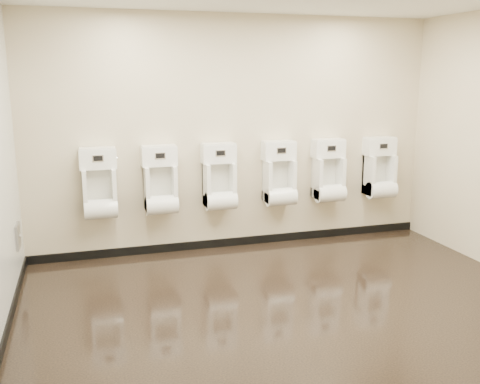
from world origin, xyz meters
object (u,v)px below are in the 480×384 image
object	(u,v)px
urinal_2	(220,182)
urinal_3	(279,178)
access_panel	(18,236)
urinal_1	(161,185)
urinal_0	(100,189)
urinal_5	(380,172)
urinal_4	(329,175)

from	to	relation	value
urinal_2	urinal_3	size ratio (longest dim) A/B	1.00
access_panel	urinal_2	size ratio (longest dim) A/B	0.32
access_panel	urinal_1	xyz separation A→B (m)	(1.52, 0.41, 0.36)
access_panel	urinal_0	bearing A→B (deg)	26.12
urinal_1	urinal_5	size ratio (longest dim) A/B	1.00
urinal_1	urinal_4	size ratio (longest dim) A/B	1.00
urinal_2	urinal_3	distance (m)	0.76
urinal_1	urinal_3	xyz separation A→B (m)	(1.46, 0.00, 0.00)
urinal_4	urinal_5	world-z (taller)	same
urinal_5	urinal_4	bearing A→B (deg)	180.00
urinal_3	urinal_5	bearing A→B (deg)	0.00
access_panel	urinal_5	xyz separation A→B (m)	(4.39, 0.41, 0.36)
urinal_0	urinal_3	world-z (taller)	same
access_panel	urinal_2	distance (m)	2.29
urinal_2	urinal_5	xyz separation A→B (m)	(2.16, 0.00, 0.00)
access_panel	urinal_3	distance (m)	3.04
urinal_3	access_panel	bearing A→B (deg)	-172.13
urinal_0	urinal_2	world-z (taller)	same
urinal_1	urinal_2	world-z (taller)	same
access_panel	urinal_3	xyz separation A→B (m)	(2.99, 0.41, 0.36)
urinal_0	urinal_3	xyz separation A→B (m)	(2.15, 0.00, 0.00)
urinal_0	urinal_5	bearing A→B (deg)	0.00
urinal_4	urinal_5	bearing A→B (deg)	0.00
urinal_1	urinal_2	bearing A→B (deg)	0.00
access_panel	urinal_0	distance (m)	1.00
urinal_5	urinal_0	bearing A→B (deg)	180.00
urinal_1	urinal_4	world-z (taller)	same
access_panel	urinal_3	world-z (taller)	urinal_3
access_panel	urinal_4	size ratio (longest dim) A/B	0.32
urinal_2	urinal_4	size ratio (longest dim) A/B	1.00
urinal_0	urinal_3	distance (m)	2.15
urinal_1	urinal_3	size ratio (longest dim) A/B	1.00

